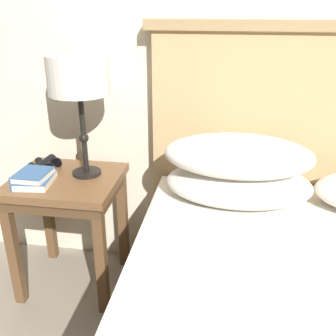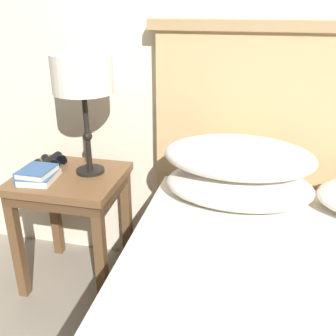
{
  "view_description": "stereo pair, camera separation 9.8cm",
  "coord_description": "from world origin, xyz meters",
  "px_view_note": "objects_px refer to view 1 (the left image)",
  "views": [
    {
      "loc": [
        0.08,
        -0.8,
        1.31
      ],
      "look_at": [
        -0.16,
        0.66,
        0.67
      ],
      "focal_mm": 42.0,
      "sensor_mm": 36.0,
      "label": 1
    },
    {
      "loc": [
        0.17,
        -0.78,
        1.31
      ],
      "look_at": [
        -0.16,
        0.66,
        0.67
      ],
      "focal_mm": 42.0,
      "sensor_mm": 36.0,
      "label": 2
    }
  ],
  "objects_px": {
    "binoculars_pair": "(45,164)",
    "book_on_nightstand": "(34,180)",
    "table_lamp": "(78,78)",
    "book_stacked_on_top": "(33,175)",
    "nightstand": "(68,196)"
  },
  "relations": [
    {
      "from": "nightstand",
      "to": "book_stacked_on_top",
      "type": "relative_size",
      "value": 3.68
    },
    {
      "from": "table_lamp",
      "to": "binoculars_pair",
      "type": "distance_m",
      "value": 0.47
    },
    {
      "from": "binoculars_pair",
      "to": "book_on_nightstand",
      "type": "bearing_deg",
      "value": -80.0
    },
    {
      "from": "book_stacked_on_top",
      "to": "table_lamp",
      "type": "bearing_deg",
      "value": 36.48
    },
    {
      "from": "nightstand",
      "to": "table_lamp",
      "type": "xyz_separation_m",
      "value": [
        0.08,
        0.05,
        0.53
      ]
    },
    {
      "from": "book_stacked_on_top",
      "to": "binoculars_pair",
      "type": "bearing_deg",
      "value": 99.08
    },
    {
      "from": "book_stacked_on_top",
      "to": "book_on_nightstand",
      "type": "bearing_deg",
      "value": 75.95
    },
    {
      "from": "nightstand",
      "to": "table_lamp",
      "type": "height_order",
      "value": "table_lamp"
    },
    {
      "from": "table_lamp",
      "to": "book_stacked_on_top",
      "type": "height_order",
      "value": "table_lamp"
    },
    {
      "from": "book_stacked_on_top",
      "to": "binoculars_pair",
      "type": "xyz_separation_m",
      "value": [
        -0.03,
        0.17,
        -0.02
      ]
    },
    {
      "from": "table_lamp",
      "to": "book_stacked_on_top",
      "type": "bearing_deg",
      "value": -143.52
    },
    {
      "from": "book_on_nightstand",
      "to": "binoculars_pair",
      "type": "xyz_separation_m",
      "value": [
        -0.03,
        0.16,
        0.01
      ]
    },
    {
      "from": "book_on_nightstand",
      "to": "table_lamp",
      "type": "bearing_deg",
      "value": 35.43
    },
    {
      "from": "table_lamp",
      "to": "book_on_nightstand",
      "type": "xyz_separation_m",
      "value": [
        -0.19,
        -0.13,
        -0.42
      ]
    },
    {
      "from": "nightstand",
      "to": "binoculars_pair",
      "type": "distance_m",
      "value": 0.2
    }
  ]
}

